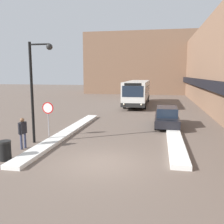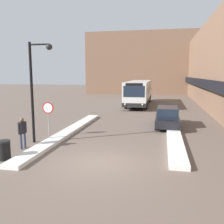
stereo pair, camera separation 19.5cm
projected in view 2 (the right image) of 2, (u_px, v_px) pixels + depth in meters
name	position (u px, v px, depth m)	size (l,w,h in m)	color
ground_plane	(99.00, 163.00, 11.58)	(160.00, 160.00, 0.00)	#66564C
building_row_right	(220.00, 67.00, 32.10)	(5.50, 60.00, 10.12)	brown
building_backdrop_far	(150.00, 64.00, 52.58)	(26.00, 8.00, 12.50)	brown
snow_bank_left	(67.00, 132.00, 17.24)	(0.90, 13.49, 0.21)	silver
snow_bank_right	(173.00, 132.00, 17.37)	(0.90, 13.98, 0.23)	silver
city_bus	(139.00, 92.00, 32.85)	(2.68, 12.17, 3.16)	silver
parked_car_front	(167.00, 117.00, 19.56)	(1.82, 4.74, 1.53)	black
stop_sign	(48.00, 112.00, 16.33)	(0.76, 0.08, 2.28)	gray
street_lamp	(36.00, 81.00, 14.48)	(1.46, 0.36, 5.90)	black
pedestrian	(22.00, 130.00, 13.71)	(0.28, 0.56, 1.73)	#333851
trash_bin	(4.00, 150.00, 11.96)	(0.59, 0.59, 0.95)	black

